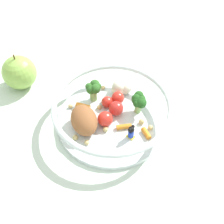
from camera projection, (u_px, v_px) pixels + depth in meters
ground_plane at (118, 117)px, 0.63m from camera, size 2.40×2.40×0.00m
food_container at (110, 110)px, 0.60m from camera, size 0.25×0.25×0.06m
loose_apple at (19, 72)px, 0.66m from camera, size 0.08×0.08×0.09m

